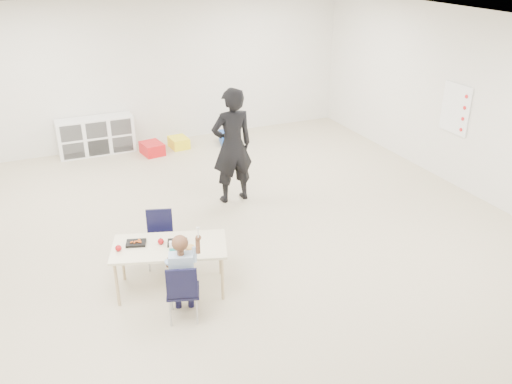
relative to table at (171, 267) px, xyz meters
name	(u,v)px	position (x,y,z in m)	size (l,w,h in m)	color
room	(240,147)	(1.12, 0.60, 1.10)	(9.00, 9.02, 2.80)	beige
table	(171,267)	(0.00, 0.00, 0.00)	(1.41, 1.00, 0.59)	beige
chair_near	(183,290)	(-0.02, -0.56, 0.05)	(0.34, 0.32, 0.70)	black
chair_far	(160,240)	(0.02, 0.56, 0.05)	(0.34, 0.32, 0.70)	black
child	(182,274)	(-0.02, -0.56, 0.26)	(0.47, 0.47, 1.11)	#A7C0E2
lunch_tray_near	(177,243)	(0.10, 0.00, 0.30)	(0.22, 0.16, 0.03)	black
lunch_tray_far	(136,243)	(-0.33, 0.18, 0.30)	(0.22, 0.16, 0.03)	black
milk_carton	(173,246)	(0.01, -0.11, 0.34)	(0.07, 0.07, 0.10)	white
bread_roll	(191,247)	(0.19, -0.19, 0.32)	(0.09, 0.09, 0.07)	tan
apple_near	(161,241)	(-0.08, 0.07, 0.32)	(0.07, 0.07, 0.07)	#A00E13
apple_far	(118,248)	(-0.54, 0.11, 0.32)	(0.07, 0.07, 0.07)	#A00E13
cubby_shelf	(96,136)	(-0.08, 4.88, 0.05)	(1.40, 0.40, 0.70)	white
rules_poster	(456,109)	(5.10, 1.20, 0.95)	(0.02, 0.60, 0.80)	white
adult	(232,146)	(1.54, 1.95, 0.60)	(0.65, 0.43, 1.79)	black
bin_red	(152,149)	(0.86, 4.42, -0.18)	(0.36, 0.46, 0.23)	red
bin_yellow	(179,142)	(1.43, 4.57, -0.19)	(0.33, 0.42, 0.20)	yellow
bin_blue	(229,138)	(2.42, 4.37, -0.18)	(0.36, 0.47, 0.23)	#1642A7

